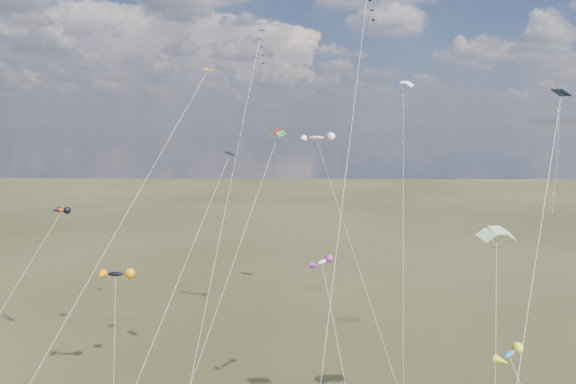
{
  "coord_description": "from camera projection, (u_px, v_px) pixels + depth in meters",
  "views": [
    {
      "loc": [
        0.77,
        -26.17,
        25.05
      ],
      "look_at": [
        0.0,
        18.0,
        19.0
      ],
      "focal_mm": 32.0,
      "sensor_mm": 36.0,
      "label": 1
    }
  ],
  "objects": [
    {
      "name": "diamond_black_high",
      "position": [
        368.0,
        14.0,
        37.96
      ],
      "size": [
        6.68,
        20.13,
        38.22
      ],
      "color": "black",
      "rests_on": "ground"
    },
    {
      "name": "diamond_navy_tall",
      "position": [
        255.0,
        76.0,
        53.04
      ],
      "size": [
        5.27,
        25.56,
        34.9
      ],
      "color": "#0A1348",
      "rests_on": "ground"
    },
    {
      "name": "diamond_black_mid",
      "position": [
        191.0,
        248.0,
        39.43
      ],
      "size": [
        8.37,
        15.66,
        22.59
      ],
      "color": "black",
      "rests_on": "ground"
    },
    {
      "name": "diamond_navy_right",
      "position": [
        554.0,
        174.0,
        27.89
      ],
      "size": [
        11.29,
        17.73,
        26.84
      ],
      "color": "navy",
      "rests_on": "ground"
    },
    {
      "name": "diamond_orange_center",
      "position": [
        144.0,
        181.0,
        42.72
      ],
      "size": [
        14.16,
        20.12,
        30.03
      ],
      "color": "#CF7301",
      "rests_on": "ground"
    },
    {
      "name": "parafoil_blue_white",
      "position": [
        404.0,
        84.0,
        65.81
      ],
      "size": [
        5.24,
        23.93,
        30.68
      ],
      "color": "blue",
      "rests_on": "ground"
    },
    {
      "name": "parafoil_striped",
      "position": [
        497.0,
        231.0,
        39.54
      ],
      "size": [
        4.8,
        11.2,
        17.48
      ],
      "color": "yellow",
      "rests_on": "ground"
    },
    {
      "name": "parafoil_tricolor",
      "position": [
        275.0,
        134.0,
        45.66
      ],
      "size": [
        8.97,
        14.81,
        24.65
      ],
      "color": "yellow",
      "rests_on": "ground"
    },
    {
      "name": "novelty_black_orange",
      "position": [
        116.0,
        274.0,
        48.85
      ],
      "size": [
        3.51,
        8.21,
        11.18
      ],
      "color": "black",
      "rests_on": "ground"
    },
    {
      "name": "novelty_orange_black",
      "position": [
        61.0,
        211.0,
        56.04
      ],
      "size": [
        8.49,
        9.91,
        15.92
      ],
      "color": "red",
      "rests_on": "ground"
    },
    {
      "name": "novelty_white_purple",
      "position": [
        323.0,
        263.0,
        44.9
      ],
      "size": [
        3.56,
        8.19,
        13.28
      ],
      "color": "white",
      "rests_on": "ground"
    },
    {
      "name": "novelty_redwhite_stripe",
      "position": [
        317.0,
        138.0,
        60.18
      ],
      "size": [
        9.25,
        19.9,
        23.77
      ],
      "color": "#E63F23",
      "rests_on": "ground"
    },
    {
      "name": "novelty_blue_yellow",
      "position": [
        510.0,
        355.0,
        29.66
      ],
      "size": [
        4.79,
        6.94,
        12.07
      ],
      "color": "#1D69AE",
      "rests_on": "ground"
    }
  ]
}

